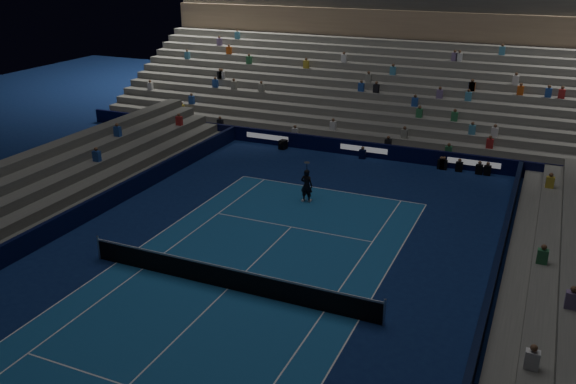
# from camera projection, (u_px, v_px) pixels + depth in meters

# --- Properties ---
(ground) EXTENTS (90.00, 90.00, 0.00)m
(ground) POSITION_uv_depth(u_px,v_px,m) (228.00, 289.00, 24.26)
(ground) COLOR #0C1D4D
(ground) RESTS_ON ground
(court_surface) EXTENTS (10.97, 23.77, 0.01)m
(court_surface) POSITION_uv_depth(u_px,v_px,m) (228.00, 289.00, 24.25)
(court_surface) COLOR #19528D
(court_surface) RESTS_ON ground
(sponsor_barrier_far) EXTENTS (44.00, 0.25, 1.00)m
(sponsor_barrier_far) POSITION_uv_depth(u_px,v_px,m) (364.00, 149.00, 39.82)
(sponsor_barrier_far) COLOR black
(sponsor_barrier_far) RESTS_ON ground
(sponsor_barrier_east) EXTENTS (0.25, 37.00, 1.00)m
(sponsor_barrier_east) POSITION_uv_depth(u_px,v_px,m) (480.00, 336.00, 20.45)
(sponsor_barrier_east) COLOR black
(sponsor_barrier_east) RESTS_ON ground
(sponsor_barrier_west) EXTENTS (0.25, 37.00, 1.00)m
(sponsor_barrier_west) POSITION_uv_depth(u_px,v_px,m) (41.00, 235.00, 27.69)
(sponsor_barrier_west) COLOR black
(sponsor_barrier_west) RESTS_ON ground
(grandstand_main) EXTENTS (44.00, 15.20, 11.20)m
(grandstand_main) POSITION_uv_depth(u_px,v_px,m) (402.00, 80.00, 46.77)
(grandstand_main) COLOR slate
(grandstand_main) RESTS_ON ground
(tennis_net) EXTENTS (12.90, 0.10, 1.10)m
(tennis_net) POSITION_uv_depth(u_px,v_px,m) (227.00, 278.00, 24.07)
(tennis_net) COLOR #B2B2B7
(tennis_net) RESTS_ON ground
(tennis_player) EXTENTS (0.69, 0.47, 1.84)m
(tennis_player) POSITION_uv_depth(u_px,v_px,m) (307.00, 186.00, 32.44)
(tennis_player) COLOR black
(tennis_player) RESTS_ON ground
(broadcast_camera) EXTENTS (0.51, 0.94, 0.61)m
(broadcast_camera) POSITION_uv_depth(u_px,v_px,m) (283.00, 144.00, 41.41)
(broadcast_camera) COLOR black
(broadcast_camera) RESTS_ON ground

